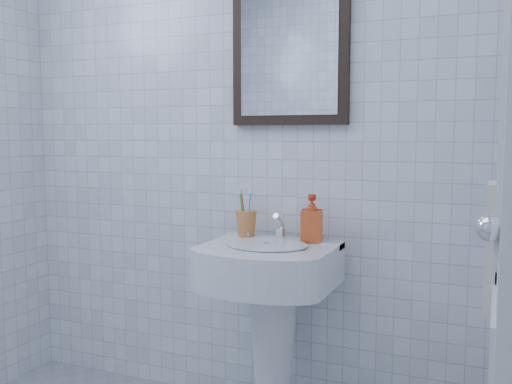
% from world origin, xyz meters
% --- Properties ---
extents(wall_back, '(2.20, 0.02, 2.50)m').
position_xyz_m(wall_back, '(0.00, 1.20, 1.25)').
color(wall_back, silver).
rests_on(wall_back, ground).
extents(washbasin, '(0.51, 0.37, 0.78)m').
position_xyz_m(washbasin, '(0.24, 0.98, 0.53)').
color(washbasin, white).
rests_on(washbasin, ground).
extents(faucet, '(0.05, 0.10, 0.11)m').
position_xyz_m(faucet, '(0.24, 1.08, 0.82)').
color(faucet, silver).
rests_on(faucet, washbasin).
extents(toothbrush_cup, '(0.10, 0.10, 0.11)m').
position_xyz_m(toothbrush_cup, '(0.09, 1.08, 0.83)').
color(toothbrush_cup, '#CC7539').
rests_on(toothbrush_cup, washbasin).
extents(soap_dispenser, '(0.10, 0.10, 0.19)m').
position_xyz_m(soap_dispenser, '(0.38, 1.09, 0.87)').
color(soap_dispenser, '#BF3A12').
rests_on(soap_dispenser, washbasin).
extents(wall_mirror, '(0.50, 0.04, 0.62)m').
position_xyz_m(wall_mirror, '(0.24, 1.18, 1.55)').
color(wall_mirror, black).
rests_on(wall_mirror, wall_back).
extents(bathroom_door, '(0.04, 0.80, 2.00)m').
position_xyz_m(bathroom_door, '(1.08, 0.55, 1.00)').
color(bathroom_door, silver).
rests_on(bathroom_door, ground).
extents(towel_ring, '(0.01, 0.18, 0.18)m').
position_xyz_m(towel_ring, '(1.06, 0.73, 1.05)').
color(towel_ring, silver).
rests_on(towel_ring, wall_right).
extents(hand_towel, '(0.03, 0.16, 0.38)m').
position_xyz_m(hand_towel, '(1.04, 0.73, 0.87)').
color(hand_towel, beige).
rests_on(hand_towel, towel_ring).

